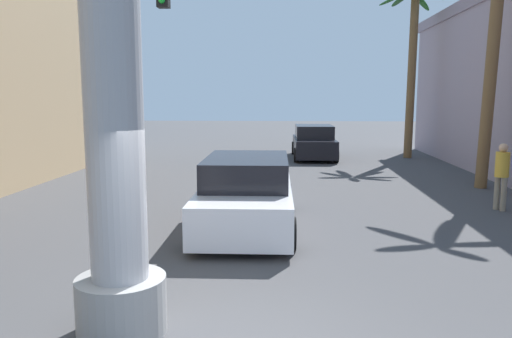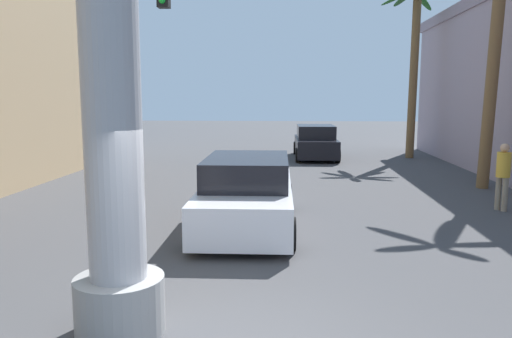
# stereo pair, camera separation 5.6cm
# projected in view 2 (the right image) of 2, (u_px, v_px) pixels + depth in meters

# --- Properties ---
(ground_plane) EXTENTS (91.43, 91.43, 0.00)m
(ground_plane) POSITION_uv_depth(u_px,v_px,m) (268.00, 191.00, 15.33)
(ground_plane) COLOR #424244
(traffic_light_mast) EXTENTS (5.49, 0.32, 5.58)m
(traffic_light_mast) POSITION_uv_depth(u_px,v_px,m) (31.00, 43.00, 10.47)
(traffic_light_mast) COLOR #333333
(traffic_light_mast) RESTS_ON ground
(car_lead) EXTENTS (2.16, 5.17, 1.56)m
(car_lead) POSITION_uv_depth(u_px,v_px,m) (247.00, 193.00, 11.14)
(car_lead) COLOR black
(car_lead) RESTS_ON ground
(car_far) EXTENTS (2.06, 4.56, 1.56)m
(car_far) POSITION_uv_depth(u_px,v_px,m) (315.00, 143.00, 23.61)
(car_far) COLOR black
(car_far) RESTS_ON ground
(palm_tree_mid_right) EXTENTS (3.30, 3.25, 7.99)m
(palm_tree_mid_right) POSITION_uv_depth(u_px,v_px,m) (495.00, 32.00, 15.18)
(palm_tree_mid_right) COLOR brown
(palm_tree_mid_right) RESTS_ON ground
(palm_tree_far_right) EXTENTS (3.03, 2.99, 7.83)m
(palm_tree_far_right) POSITION_uv_depth(u_px,v_px,m) (413.00, 53.00, 23.28)
(palm_tree_far_right) COLOR brown
(palm_tree_far_right) RESTS_ON ground
(pedestrian_far_left) EXTENTS (0.48, 0.48, 1.72)m
(pedestrian_far_left) POSITION_uv_depth(u_px,v_px,m) (129.00, 147.00, 18.93)
(pedestrian_far_left) COLOR gray
(pedestrian_far_left) RESTS_ON ground
(pedestrian_mid_right) EXTENTS (0.46, 0.46, 1.72)m
(pedestrian_mid_right) POSITION_uv_depth(u_px,v_px,m) (503.00, 172.00, 12.61)
(pedestrian_mid_right) COLOR gray
(pedestrian_mid_right) RESTS_ON ground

